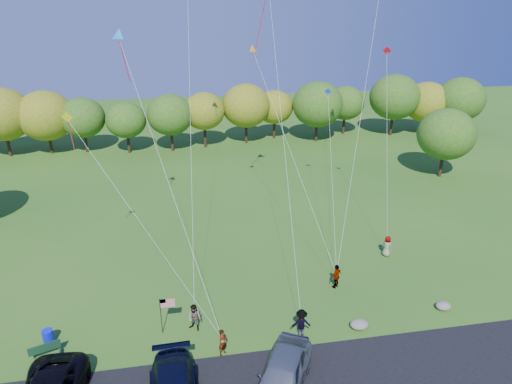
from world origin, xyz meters
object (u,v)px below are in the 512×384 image
(flyer_a, at_px, (223,342))
(minivan_silver, at_px, (283,375))
(trash_barrel, at_px, (48,337))
(flyer_b, at_px, (195,318))
(flyer_d, at_px, (336,276))
(flyer_c, at_px, (301,323))
(flyer_e, at_px, (387,246))
(park_bench, at_px, (45,349))

(flyer_a, bearing_deg, minivan_silver, -92.86)
(trash_barrel, bearing_deg, flyer_b, -1.67)
(flyer_d, bearing_deg, flyer_c, 10.86)
(flyer_b, height_order, flyer_e, flyer_b)
(trash_barrel, bearing_deg, flyer_e, 13.92)
(flyer_a, xyz_separation_m, flyer_d, (8.18, 4.94, 0.06))
(minivan_silver, distance_m, flyer_d, 9.66)
(flyer_c, relative_size, park_bench, 1.11)
(flyer_a, bearing_deg, park_bench, 126.74)
(flyer_b, bearing_deg, minivan_silver, -16.63)
(flyer_b, height_order, park_bench, flyer_b)
(flyer_a, bearing_deg, trash_barrel, 120.86)
(minivan_silver, xyz_separation_m, flyer_a, (-2.66, 2.99, -0.17))
(minivan_silver, distance_m, flyer_b, 6.64)
(flyer_c, distance_m, flyer_d, 5.57)
(flyer_c, relative_size, flyer_d, 1.03)
(flyer_c, height_order, flyer_e, flyer_c)
(minivan_silver, relative_size, flyer_e, 3.30)
(flyer_d, bearing_deg, minivan_silver, 16.10)
(trash_barrel, bearing_deg, park_bench, -84.79)
(flyer_a, height_order, trash_barrel, flyer_a)
(flyer_b, height_order, trash_barrel, flyer_b)
(flyer_a, bearing_deg, flyer_e, -12.89)
(minivan_silver, relative_size, flyer_d, 3.11)
(flyer_a, distance_m, park_bench, 9.62)
(minivan_silver, distance_m, park_bench, 12.97)
(flyer_b, xyz_separation_m, flyer_c, (5.99, -1.59, 0.03))
(flyer_b, relative_size, flyer_c, 0.97)
(minivan_silver, height_order, flyer_c, minivan_silver)
(flyer_e, bearing_deg, park_bench, 71.68)
(flyer_d, relative_size, trash_barrel, 1.91)
(flyer_c, distance_m, trash_barrel, 14.32)
(minivan_silver, bearing_deg, flyer_e, 74.38)
(flyer_b, bearing_deg, flyer_c, 20.85)
(minivan_silver, bearing_deg, trash_barrel, -176.20)
(park_bench, xyz_separation_m, trash_barrel, (-0.10, 1.04, -0.04))
(park_bench, distance_m, trash_barrel, 1.05)
(minivan_silver, bearing_deg, flyer_c, 90.16)
(minivan_silver, distance_m, flyer_c, 4.15)
(flyer_d, bearing_deg, park_bench, -27.95)
(flyer_d, distance_m, park_bench, 18.03)
(flyer_a, height_order, flyer_e, flyer_e)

